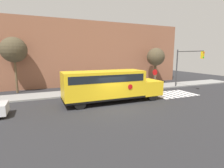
{
  "coord_description": "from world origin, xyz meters",
  "views": [
    {
      "loc": [
        -5.67,
        -12.93,
        4.32
      ],
      "look_at": [
        0.7,
        2.15,
        1.6
      ],
      "focal_mm": 28.0,
      "sensor_mm": 36.0,
      "label": 1
    }
  ],
  "objects_px": {
    "school_bus": "(109,85)",
    "traffic_light": "(185,62)",
    "tree_near_sidewalk": "(14,50)",
    "tree_far_sidewalk": "(156,57)",
    "stop_sign": "(155,76)"
  },
  "relations": [
    {
      "from": "school_bus",
      "to": "tree_near_sidewalk",
      "type": "distance_m",
      "value": 11.94
    },
    {
      "from": "tree_far_sidewalk",
      "to": "stop_sign",
      "type": "bearing_deg",
      "value": -127.11
    },
    {
      "from": "traffic_light",
      "to": "tree_far_sidewalk",
      "type": "xyz_separation_m",
      "value": [
        -0.74,
        5.08,
        0.6
      ]
    },
    {
      "from": "school_bus",
      "to": "tree_far_sidewalk",
      "type": "height_order",
      "value": "tree_far_sidewalk"
    },
    {
      "from": "school_bus",
      "to": "traffic_light",
      "type": "distance_m",
      "value": 11.6
    },
    {
      "from": "school_bus",
      "to": "tree_far_sidewalk",
      "type": "bearing_deg",
      "value": 34.74
    },
    {
      "from": "traffic_light",
      "to": "tree_far_sidewalk",
      "type": "height_order",
      "value": "tree_far_sidewalk"
    },
    {
      "from": "school_bus",
      "to": "tree_near_sidewalk",
      "type": "xyz_separation_m",
      "value": [
        -8.27,
        7.99,
        3.22
      ]
    },
    {
      "from": "school_bus",
      "to": "traffic_light",
      "type": "bearing_deg",
      "value": 11.14
    },
    {
      "from": "stop_sign",
      "to": "school_bus",
      "type": "bearing_deg",
      "value": -153.6
    },
    {
      "from": "tree_far_sidewalk",
      "to": "tree_near_sidewalk",
      "type": "bearing_deg",
      "value": 177.87
    },
    {
      "from": "school_bus",
      "to": "tree_near_sidewalk",
      "type": "relative_size",
      "value": 1.48
    },
    {
      "from": "school_bus",
      "to": "traffic_light",
      "type": "height_order",
      "value": "traffic_light"
    },
    {
      "from": "school_bus",
      "to": "tree_near_sidewalk",
      "type": "height_order",
      "value": "tree_near_sidewalk"
    },
    {
      "from": "school_bus",
      "to": "tree_far_sidewalk",
      "type": "distance_m",
      "value": 13.01
    }
  ]
}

